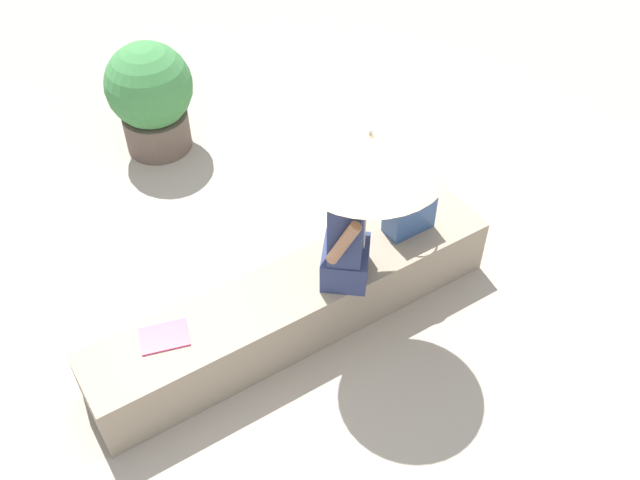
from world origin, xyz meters
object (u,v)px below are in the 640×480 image
object	(u,v)px
handbag_black	(410,212)
magazine	(164,337)
parasol	(369,149)
planter_near	(151,95)
person_seated	(347,230)

from	to	relation	value
handbag_black	magazine	world-z (taller)	handbag_black
parasol	planter_near	xyz separation A→B (m)	(-0.39, 2.39, -0.91)
parasol	magazine	xyz separation A→B (m)	(-1.26, 0.19, -0.98)
person_seated	planter_near	size ratio (longest dim) A/B	0.96
person_seated	planter_near	bearing A→B (deg)	97.05
magazine	planter_near	xyz separation A→B (m)	(0.87, 2.19, 0.07)
parasol	magazine	world-z (taller)	parasol
parasol	magazine	bearing A→B (deg)	171.24
parasol	handbag_black	world-z (taller)	parasol
person_seated	parasol	xyz separation A→B (m)	(0.10, -0.04, 0.60)
handbag_black	planter_near	size ratio (longest dim) A/B	0.34
magazine	planter_near	world-z (taller)	planter_near
handbag_black	magazine	distance (m)	1.74
person_seated	parasol	size ratio (longest dim) A/B	0.81
handbag_black	planter_near	world-z (taller)	planter_near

